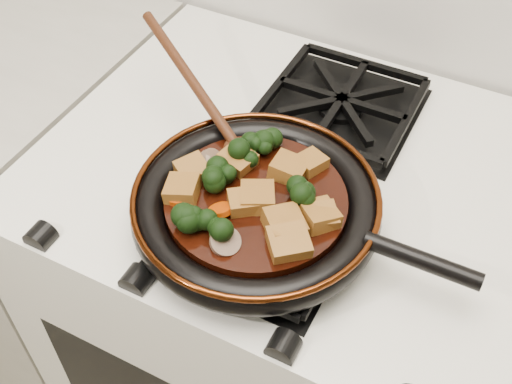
% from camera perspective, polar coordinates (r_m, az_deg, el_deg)
% --- Properties ---
extents(stove, '(0.76, 0.60, 0.90)m').
position_cam_1_polar(stove, '(1.29, 3.16, -11.99)').
color(stove, white).
rests_on(stove, ground).
extents(burner_grate_front, '(0.23, 0.23, 0.03)m').
position_cam_1_polar(burner_grate_front, '(0.84, 0.40, -3.11)').
color(burner_grate_front, black).
rests_on(burner_grate_front, stove).
extents(burner_grate_back, '(0.23, 0.23, 0.03)m').
position_cam_1_polar(burner_grate_back, '(1.02, 7.57, 7.74)').
color(burner_grate_back, black).
rests_on(burner_grate_back, stove).
extents(skillet, '(0.45, 0.32, 0.05)m').
position_cam_1_polar(skillet, '(0.82, 0.14, -1.29)').
color(skillet, black).
rests_on(skillet, burner_grate_front).
extents(braising_sauce, '(0.23, 0.23, 0.02)m').
position_cam_1_polar(braising_sauce, '(0.82, 0.00, -1.00)').
color(braising_sauce, black).
rests_on(braising_sauce, skillet).
extents(tofu_cube_0, '(0.05, 0.05, 0.03)m').
position_cam_1_polar(tofu_cube_0, '(0.83, 2.95, 2.05)').
color(tofu_cube_0, brown).
rests_on(tofu_cube_0, braising_sauce).
extents(tofu_cube_1, '(0.05, 0.05, 0.02)m').
position_cam_1_polar(tofu_cube_1, '(0.79, -0.99, -0.95)').
color(tofu_cube_1, brown).
rests_on(tofu_cube_1, braising_sauce).
extents(tofu_cube_2, '(0.06, 0.06, 0.03)m').
position_cam_1_polar(tofu_cube_2, '(0.78, 5.67, -2.08)').
color(tofu_cube_2, brown).
rests_on(tofu_cube_2, braising_sauce).
extents(tofu_cube_3, '(0.05, 0.05, 0.03)m').
position_cam_1_polar(tofu_cube_3, '(0.84, -1.63, 2.83)').
color(tofu_cube_3, brown).
rests_on(tofu_cube_3, braising_sauce).
extents(tofu_cube_4, '(0.05, 0.05, 0.02)m').
position_cam_1_polar(tofu_cube_4, '(0.78, 5.88, -2.20)').
color(tofu_cube_4, brown).
rests_on(tofu_cube_4, braising_sauce).
extents(tofu_cube_5, '(0.05, 0.05, 0.02)m').
position_cam_1_polar(tofu_cube_5, '(0.85, 4.87, 2.59)').
color(tofu_cube_5, brown).
rests_on(tofu_cube_5, braising_sauce).
extents(tofu_cube_6, '(0.05, 0.05, 0.03)m').
position_cam_1_polar(tofu_cube_6, '(0.84, -5.67, 1.94)').
color(tofu_cube_6, brown).
rests_on(tofu_cube_6, braising_sauce).
extents(tofu_cube_7, '(0.06, 0.06, 0.03)m').
position_cam_1_polar(tofu_cube_7, '(0.80, 0.13, -0.52)').
color(tofu_cube_7, brown).
rests_on(tofu_cube_7, braising_sauce).
extents(tofu_cube_8, '(0.07, 0.06, 0.03)m').
position_cam_1_polar(tofu_cube_8, '(0.77, 2.53, -2.90)').
color(tofu_cube_8, brown).
rests_on(tofu_cube_8, braising_sauce).
extents(tofu_cube_9, '(0.05, 0.05, 0.03)m').
position_cam_1_polar(tofu_cube_9, '(0.81, -6.56, 0.23)').
color(tofu_cube_9, brown).
rests_on(tofu_cube_9, braising_sauce).
extents(tofu_cube_10, '(0.07, 0.07, 0.03)m').
position_cam_1_polar(tofu_cube_10, '(0.75, 2.93, -4.59)').
color(tofu_cube_10, brown).
rests_on(tofu_cube_10, braising_sauce).
extents(broccoli_floret_0, '(0.08, 0.08, 0.07)m').
position_cam_1_polar(broccoli_floret_0, '(0.85, -0.47, 3.56)').
color(broccoli_floret_0, black).
rests_on(broccoli_floret_0, braising_sauce).
extents(broccoli_floret_1, '(0.09, 0.09, 0.07)m').
position_cam_1_polar(broccoli_floret_1, '(0.82, -3.26, 1.21)').
color(broccoli_floret_1, black).
rests_on(broccoli_floret_1, braising_sauce).
extents(broccoli_floret_2, '(0.07, 0.08, 0.06)m').
position_cam_1_polar(broccoli_floret_2, '(0.77, -5.35, -2.62)').
color(broccoli_floret_2, black).
rests_on(broccoli_floret_2, braising_sauce).
extents(broccoli_floret_3, '(0.07, 0.07, 0.07)m').
position_cam_1_polar(broccoli_floret_3, '(0.76, -3.75, -3.26)').
color(broccoli_floret_3, black).
rests_on(broccoli_floret_3, braising_sauce).
extents(broccoli_floret_4, '(0.09, 0.09, 0.07)m').
position_cam_1_polar(broccoli_floret_4, '(0.80, 3.95, -0.08)').
color(broccoli_floret_4, black).
rests_on(broccoli_floret_4, braising_sauce).
extents(broccoli_floret_5, '(0.09, 0.08, 0.06)m').
position_cam_1_polar(broccoli_floret_5, '(0.86, 1.08, 4.21)').
color(broccoli_floret_5, black).
rests_on(broccoli_floret_5, braising_sauce).
extents(carrot_coin_0, '(0.03, 0.03, 0.02)m').
position_cam_1_polar(carrot_coin_0, '(0.78, 3.21, -2.56)').
color(carrot_coin_0, '#B33704').
rests_on(carrot_coin_0, braising_sauce).
extents(carrot_coin_1, '(0.03, 0.03, 0.02)m').
position_cam_1_polar(carrot_coin_1, '(0.85, 3.57, 2.73)').
color(carrot_coin_1, '#B33704').
rests_on(carrot_coin_1, braising_sauce).
extents(carrot_coin_2, '(0.03, 0.03, 0.01)m').
position_cam_1_polar(carrot_coin_2, '(0.84, 2.82, 1.82)').
color(carrot_coin_2, '#B33704').
rests_on(carrot_coin_2, braising_sauce).
extents(carrot_coin_3, '(0.03, 0.03, 0.02)m').
position_cam_1_polar(carrot_coin_3, '(0.79, -3.14, -1.60)').
color(carrot_coin_3, '#B33704').
rests_on(carrot_coin_3, braising_sauce).
extents(carrot_coin_4, '(0.03, 0.03, 0.01)m').
position_cam_1_polar(carrot_coin_4, '(0.81, -6.93, -0.40)').
color(carrot_coin_4, '#B33704').
rests_on(carrot_coin_4, braising_sauce).
extents(carrot_coin_5, '(0.03, 0.03, 0.01)m').
position_cam_1_polar(carrot_coin_5, '(0.81, 0.50, 0.14)').
color(carrot_coin_5, '#B33704').
rests_on(carrot_coin_5, braising_sauce).
extents(mushroom_slice_0, '(0.04, 0.04, 0.02)m').
position_cam_1_polar(mushroom_slice_0, '(0.84, -4.66, 2.24)').
color(mushroom_slice_0, brown).
rests_on(mushroom_slice_0, braising_sauce).
extents(mushroom_slice_1, '(0.03, 0.04, 0.03)m').
position_cam_1_polar(mushroom_slice_1, '(0.85, -4.01, 2.75)').
color(mushroom_slice_1, brown).
rests_on(mushroom_slice_1, braising_sauce).
extents(mushroom_slice_2, '(0.05, 0.05, 0.02)m').
position_cam_1_polar(mushroom_slice_2, '(0.76, -2.75, -4.41)').
color(mushroom_slice_2, brown).
rests_on(mushroom_slice_2, braising_sauce).
extents(wooden_spoon, '(0.16, 0.11, 0.27)m').
position_cam_1_polar(wooden_spoon, '(0.90, -4.13, 7.55)').
color(wooden_spoon, '#401E0D').
rests_on(wooden_spoon, braising_sauce).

